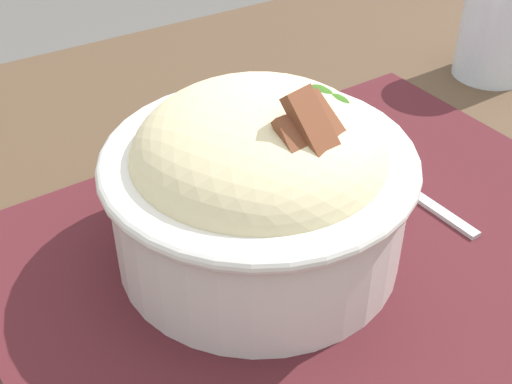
{
  "coord_description": "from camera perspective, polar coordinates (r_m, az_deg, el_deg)",
  "views": [
    {
      "loc": [
        -0.24,
        -0.31,
        1.07
      ],
      "look_at": [
        -0.05,
        0.0,
        0.79
      ],
      "focal_mm": 47.74,
      "sensor_mm": 36.0,
      "label": 1
    }
  ],
  "objects": [
    {
      "name": "table",
      "position": [
        0.57,
        4.56,
        -9.21
      ],
      "size": [
        1.05,
        0.8,
        0.74
      ],
      "color": "#4C3826",
      "rests_on": "ground_plane"
    },
    {
      "name": "placemat",
      "position": [
        0.5,
        5.59,
        -4.7
      ],
      "size": [
        0.47,
        0.37,
        0.0
      ],
      "primitive_type": "cube",
      "rotation": [
        0.0,
        0.0,
        0.05
      ],
      "color": "#47191E",
      "rests_on": "table"
    },
    {
      "name": "bowl",
      "position": [
        0.45,
        0.05,
        1.1
      ],
      "size": [
        0.23,
        0.23,
        0.14
      ],
      "color": "silver",
      "rests_on": "placemat"
    },
    {
      "name": "fork",
      "position": [
        0.56,
        12.51,
        0.24
      ],
      "size": [
        0.02,
        0.13,
        0.0
      ],
      "color": "#B9B9B9",
      "rests_on": "placemat"
    },
    {
      "name": "drinking_glass",
      "position": [
        0.74,
        19.56,
        12.56
      ],
      "size": [
        0.07,
        0.07,
        0.11
      ],
      "color": "silver",
      "rests_on": "table"
    }
  ]
}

